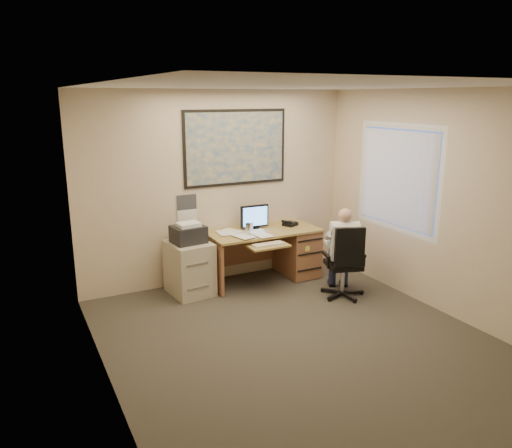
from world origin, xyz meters
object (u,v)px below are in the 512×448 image
desk (282,248)px  person (342,253)px  office_chair (346,276)px  filing_cabinet (189,263)px

desk → person: person is taller
desk → office_chair: bearing=-71.7°
office_chair → person: bearing=119.4°
filing_cabinet → office_chair: 2.10m
filing_cabinet → office_chair: bearing=-36.2°
desk → filing_cabinet: bearing=-179.2°
desk → filing_cabinet: desk is taller
desk → office_chair: size_ratio=1.60×
office_chair → desk: bearing=126.6°
desk → filing_cabinet: 1.45m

